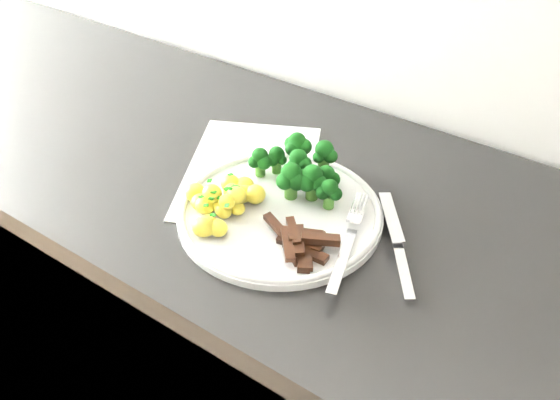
% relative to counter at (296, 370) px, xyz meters
% --- Properties ---
extents(counter, '(2.30, 0.57, 0.86)m').
position_rel_counter_xyz_m(counter, '(0.00, 0.00, 0.00)').
color(counter, black).
rests_on(counter, ground).
extents(recipe_paper, '(0.31, 0.34, 0.00)m').
position_rel_counter_xyz_m(recipe_paper, '(-0.10, 0.01, 0.43)').
color(recipe_paper, white).
rests_on(recipe_paper, counter).
extents(plate, '(0.30, 0.30, 0.02)m').
position_rel_counter_xyz_m(plate, '(0.00, -0.06, 0.44)').
color(plate, white).
rests_on(plate, counter).
extents(broccoli, '(0.16, 0.12, 0.06)m').
position_rel_counter_xyz_m(broccoli, '(-0.01, 0.01, 0.48)').
color(broccoli, '#305F1B').
rests_on(broccoli, plate).
extents(potatoes, '(0.11, 0.14, 0.04)m').
position_rel_counter_xyz_m(potatoes, '(-0.07, -0.10, 0.46)').
color(potatoes, '#E9DD52').
rests_on(potatoes, plate).
extents(beef_strips, '(0.12, 0.08, 0.03)m').
position_rel_counter_xyz_m(beef_strips, '(0.07, -0.11, 0.45)').
color(beef_strips, black).
rests_on(beef_strips, plate).
extents(fork, '(0.08, 0.20, 0.02)m').
position_rel_counter_xyz_m(fork, '(0.12, -0.07, 0.45)').
color(fork, silver).
rests_on(fork, plate).
extents(knife, '(0.13, 0.18, 0.02)m').
position_rel_counter_xyz_m(knife, '(0.18, -0.04, 0.44)').
color(knife, silver).
rests_on(knife, plate).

